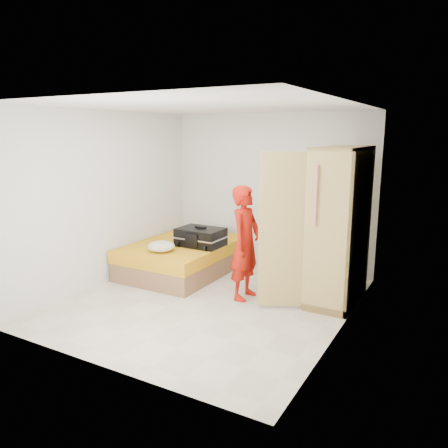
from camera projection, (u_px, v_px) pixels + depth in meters
The scene contains 7 objects.
room at pixel (209, 208), 5.75m from camera, with size 4.00×4.02×2.60m.
bed at pixel (184, 257), 7.24m from camera, with size 1.42×2.02×0.50m.
wardrobe at pixel (335, 230), 5.84m from camera, with size 1.12×1.44×2.10m.
person at pixel (245, 243), 5.99m from camera, with size 0.58×0.38×1.58m, color #B9210B.
suitcase at pixel (201, 237), 6.96m from camera, with size 0.73×0.55×0.31m.
round_cushion at pixel (161, 246), 6.64m from camera, with size 0.41×0.41×0.16m, color white.
pillow at pixel (209, 230), 7.91m from camera, with size 0.55×0.28×0.10m, color white.
Camera 1 is at (2.95, -4.85, 2.27)m, focal length 35.00 mm.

